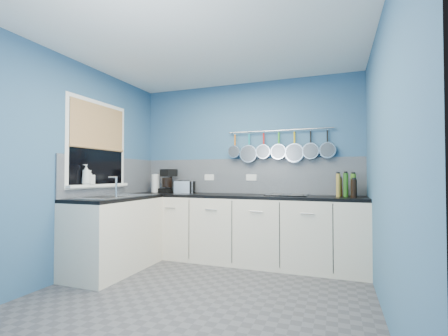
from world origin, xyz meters
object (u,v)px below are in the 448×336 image
Objects in this scene: soap_bottle_b at (90,177)px; hob at (287,195)px; coffee_maker at (168,181)px; canister at (192,189)px; toaster at (184,187)px; soap_bottle_a at (86,175)px; paper_towel at (156,183)px.

hob is at bearing 27.30° from soap_bottle_b.
coffee_maker is at bearing 179.61° from hob.
coffee_maker is 2.80× the size of canister.
soap_bottle_a is at bearing -134.45° from toaster.
coffee_maker is (0.40, 1.20, -0.09)m from soap_bottle_a.
toaster is at bearing -4.02° from paper_towel.
canister is at bearing 25.21° from coffee_maker.
hob is at bearing -15.42° from toaster.
soap_bottle_a is 1.25m from paper_towel.
soap_bottle_a reaches higher than toaster.
toaster is at bearing -145.09° from canister.
soap_bottle_a reaches higher than soap_bottle_b.
soap_bottle_a is 0.86× the size of paper_towel.
coffee_maker is at bearing -170.82° from canister.
toaster is at bearing 14.99° from coffee_maker.
coffee_maker reaches higher than paper_towel.
soap_bottle_a is 1.27m from coffee_maker.
soap_bottle_b is at bearing -122.60° from canister.
coffee_maker is at bearing -7.50° from paper_towel.
coffee_maker reaches higher than hob.
hob is (1.50, -0.01, -0.08)m from toaster.
soap_bottle_b is 0.33× the size of hob.
canister is (0.76, 1.19, -0.17)m from soap_bottle_b.
hob is at bearing -2.89° from canister.
canister is (0.37, 0.06, -0.11)m from coffee_maker.
coffee_maker is 0.39m from canister.
soap_bottle_a is at bearing -90.00° from soap_bottle_b.
toaster is 0.11m from canister.
soap_bottle_b is 1.37× the size of canister.
soap_bottle_b reaches higher than hob.
soap_bottle_a is 0.07m from soap_bottle_b.
canister is 0.24× the size of hob.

